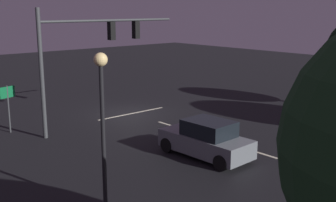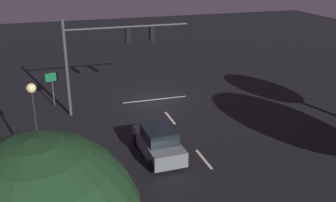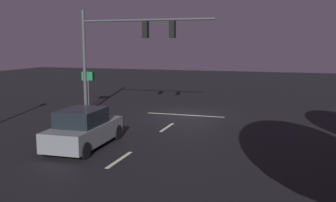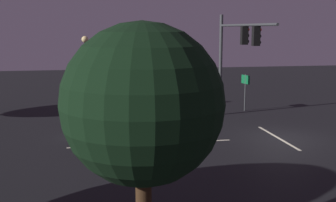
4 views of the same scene
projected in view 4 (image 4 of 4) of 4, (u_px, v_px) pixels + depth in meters
ground_plane at (282, 137)px, 22.54m from camera, size 80.00×80.00×0.00m
traffic_signal_assembly at (235, 47)px, 25.02m from camera, size 8.53×0.47×6.55m
lane_dash_far at (209, 141)px, 21.82m from camera, size 0.16×2.20×0.01m
lane_dash_mid at (90, 147)px, 20.74m from camera, size 0.16×2.20×0.01m
stop_bar at (278, 137)px, 22.50m from camera, size 5.00×0.16×0.01m
car_approaching at (111, 120)px, 22.97m from camera, size 2.05×4.43×1.70m
street_lamp_right_kerb at (86, 60)px, 28.21m from camera, size 0.44×0.44×5.19m
route_sign at (245, 85)px, 29.51m from camera, size 0.89×0.28×2.55m
tree_left_far at (143, 105)px, 9.15m from camera, size 3.55×3.55×5.86m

